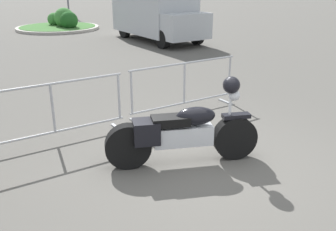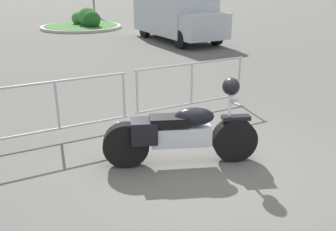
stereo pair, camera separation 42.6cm
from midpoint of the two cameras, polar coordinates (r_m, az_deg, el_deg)
The scene contains 6 objects.
ground_plane at distance 5.77m, azimuth 7.75°, elevation -7.82°, with size 120.00×120.00×0.00m, color #54514C.
motorcycle at distance 5.64m, azimuth 4.19°, elevation -2.62°, with size 2.24×1.11×1.33m.
crowd_barrier_near at distance 6.65m, azimuth -14.73°, elevation 0.90°, with size 2.56×0.51×1.07m.
crowd_barrier_far at distance 7.78m, azimuth 5.19°, elevation 4.34°, with size 2.56×0.51×1.07m.
delivery_van at distance 16.86m, azimuth 2.00°, elevation 15.55°, with size 2.07×5.03×2.31m.
planter_island at distance 21.41m, azimuth -12.12°, elevation 13.62°, with size 4.31×4.31×1.11m.
Camera 2 is at (-2.99, -4.08, 2.73)m, focal length 40.00 mm.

